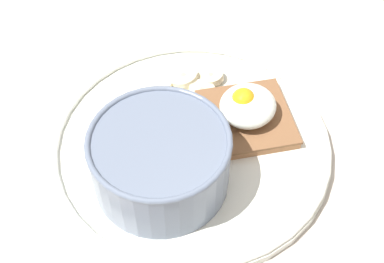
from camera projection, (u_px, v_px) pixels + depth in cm
name	position (u px, v px, depth cm)	size (l,w,h in cm)	color
ground_plane	(192.00, 154.00, 59.68)	(120.00, 120.00, 2.00)	beige
plate	(192.00, 144.00, 58.29)	(30.21, 30.21, 1.60)	white
oatmeal_bowl	(160.00, 160.00, 52.48)	(13.96, 13.96, 6.90)	slate
toast_slice	(246.00, 118.00, 59.47)	(13.20, 13.20, 1.20)	brown
poached_egg	(247.00, 105.00, 57.76)	(7.65, 7.54, 3.82)	white
banana_slice_front	(183.00, 78.00, 63.22)	(4.80, 4.87, 1.91)	beige
banana_slice_left	(173.00, 99.00, 61.39)	(4.20, 4.28, 1.60)	#F5E4BA
banana_slice_back	(161.00, 84.00, 62.87)	(3.95, 3.96, 1.29)	#F6F1C6
banana_slice_right	(211.00, 77.00, 63.71)	(3.69, 3.77, 1.40)	beige
banana_slice_inner	(202.00, 92.00, 62.13)	(4.36, 4.40, 1.43)	#F2EAC1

